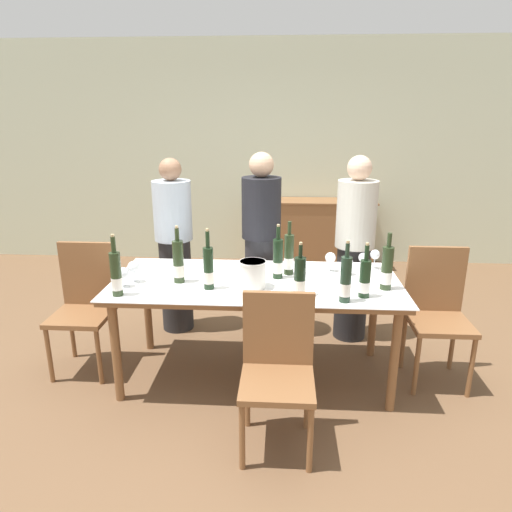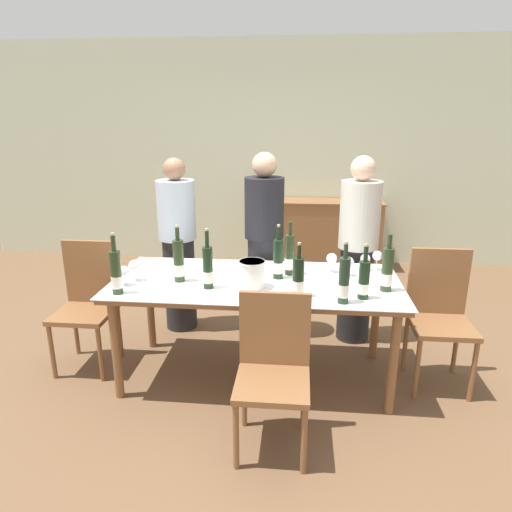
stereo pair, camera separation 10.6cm
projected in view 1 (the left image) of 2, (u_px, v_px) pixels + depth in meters
ground_plane at (256, 375)px, 3.46m from camera, size 12.00×12.00×0.00m
back_wall at (270, 155)px, 5.88m from camera, size 8.00×0.10×2.80m
sideboard_cabinet at (315, 233)px, 5.86m from camera, size 1.48×0.46×0.87m
dining_table at (256, 289)px, 3.26m from camera, size 2.03×0.92×0.77m
ice_bucket at (253, 273)px, 3.07m from camera, size 0.18×0.18×0.19m
wine_bottle_0 at (365, 279)px, 2.91m from camera, size 0.07×0.07×0.36m
wine_bottle_1 at (178, 263)px, 3.16m from camera, size 0.08×0.08×0.41m
wine_bottle_2 at (209, 269)px, 3.04m from camera, size 0.07×0.07×0.42m
wine_bottle_3 at (387, 269)px, 3.03m from camera, size 0.08×0.08×0.39m
wine_bottle_4 at (278, 260)px, 3.24m from camera, size 0.07×0.07×0.40m
wine_bottle_5 at (116, 275)px, 2.93m from camera, size 0.07×0.07×0.41m
wine_bottle_6 at (346, 281)px, 2.83m from camera, size 0.07×0.07×0.40m
wine_bottle_7 at (300, 278)px, 2.93m from camera, size 0.08×0.08×0.36m
wine_bottle_8 at (289, 256)px, 3.33m from camera, size 0.07×0.07×0.40m
wine_glass_0 at (363, 258)px, 3.44m from camera, size 0.07×0.07×0.13m
wine_glass_1 at (330, 258)px, 3.39m from camera, size 0.08×0.08×0.15m
wine_glass_2 at (375, 255)px, 3.45m from camera, size 0.07×0.07×0.15m
wine_glass_3 at (123, 274)px, 3.08m from camera, size 0.09×0.09×0.14m
wine_glass_4 at (347, 262)px, 3.32m from camera, size 0.08×0.08×0.14m
wine_glass_5 at (134, 268)px, 3.17m from camera, size 0.09×0.09×0.15m
chair_right_end at (437, 306)px, 3.30m from camera, size 0.42×0.42×0.98m
chair_near_front at (278, 362)px, 2.64m from camera, size 0.42×0.42×0.91m
chair_left_end at (85, 299)px, 3.47m from camera, size 0.42×0.42×0.97m
person_host at (174, 247)px, 4.02m from camera, size 0.33×0.33×1.55m
person_guest_left at (262, 247)px, 3.91m from camera, size 0.33×0.33×1.60m
person_guest_right at (354, 251)px, 3.85m from camera, size 0.33×0.33×1.58m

